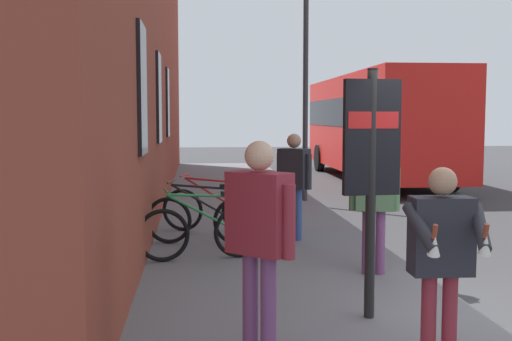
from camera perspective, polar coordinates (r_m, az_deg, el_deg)
ground at (r=12.53m, az=12.29°, el=-4.61°), size 60.00×60.00×0.00m
sidewalk_pavement at (r=13.94m, az=-1.12°, el=-3.28°), size 24.00×3.50×0.12m
station_facade at (r=14.86m, az=-9.49°, el=10.87°), size 22.00×0.65×7.22m
bicycle_mid_rack at (r=8.46m, az=-4.98°, el=-5.63°), size 0.48×1.76×0.97m
bicycle_end_of_row at (r=9.47m, az=-4.93°, el=-4.49°), size 0.53×1.75×0.97m
bicycle_nearest_sign at (r=10.44m, az=-4.04°, el=-3.59°), size 0.69×1.70×0.97m
transit_info_sign at (r=5.97m, az=10.62°, el=1.57°), size 0.13×0.55×2.40m
city_bus at (r=20.50m, az=10.95°, el=4.50°), size 10.53×2.76×3.35m
pedestrian_near_bus at (r=4.89m, az=0.31°, el=-5.29°), size 0.53×0.54×1.76m
pedestrian_crossing_street at (r=7.71m, az=10.88°, el=-2.21°), size 0.32×0.61×1.62m
pedestrian_by_facade at (r=9.72m, az=3.52°, el=-0.44°), size 0.50×0.52×1.68m
tourist_with_hotdogs at (r=4.80m, az=16.81°, el=-6.91°), size 0.54×0.61×1.58m
street_lamp at (r=14.37m, az=4.61°, el=9.63°), size 0.28×0.28×5.26m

